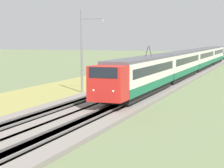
% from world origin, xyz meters
% --- Properties ---
extents(ballast_main, '(240.00, 4.40, 0.30)m').
position_xyz_m(ballast_main, '(50.00, 0.00, 0.15)').
color(ballast_main, gray).
rests_on(ballast_main, ground).
extents(ballast_adjacent, '(240.00, 4.40, 0.30)m').
position_xyz_m(ballast_adjacent, '(50.00, -4.03, 0.15)').
color(ballast_adjacent, gray).
rests_on(ballast_adjacent, ground).
extents(track_main, '(240.00, 1.57, 0.45)m').
position_xyz_m(track_main, '(50.00, 0.00, 0.16)').
color(track_main, '#4C4238').
rests_on(track_main, ground).
extents(track_adjacent, '(240.00, 1.57, 0.45)m').
position_xyz_m(track_adjacent, '(50.00, -4.03, 0.16)').
color(track_adjacent, '#4C4238').
rests_on(track_adjacent, ground).
extents(grass_verge, '(240.00, 10.23, 0.12)m').
position_xyz_m(grass_verge, '(50.00, 5.59, 0.06)').
color(grass_verge, '#99934C').
rests_on(grass_verge, ground).
extents(passenger_train, '(78.61, 2.90, 5.08)m').
position_xyz_m(passenger_train, '(67.77, -4.03, 2.38)').
color(passenger_train, red).
rests_on(passenger_train, ground).
extents(catenary_mast_mid, '(0.22, 2.56, 8.82)m').
position_xyz_m(catenary_mast_mid, '(40.24, 2.90, 4.55)').
color(catenary_mast_mid, slate).
rests_on(catenary_mast_mid, ground).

